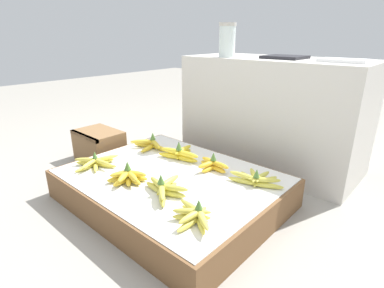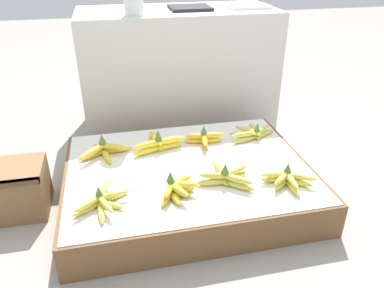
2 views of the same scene
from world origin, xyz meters
name	(u,v)px [view 1 (image 1 of 2)]	position (x,y,z in m)	size (l,w,h in m)	color
ground_plane	(172,201)	(0.00, 0.00, 0.00)	(10.00, 10.00, 0.00)	gray
display_platform	(171,188)	(0.00, 0.00, 0.08)	(1.09, 0.84, 0.16)	brown
back_vendor_table	(271,113)	(0.12, 0.83, 0.36)	(1.16, 0.52, 0.71)	beige
wooden_crate	(99,146)	(-0.79, 0.06, 0.11)	(0.33, 0.24, 0.22)	olive
banana_bunch_front_left	(96,163)	(-0.38, -0.21, 0.19)	(0.23, 0.26, 0.09)	#DBCC4C
banana_bunch_front_midleft	(128,177)	(-0.09, -0.21, 0.19)	(0.17, 0.17, 0.11)	gold
banana_bunch_front_midright	(165,188)	(0.13, -0.17, 0.19)	(0.24, 0.23, 0.10)	gold
banana_bunch_front_right	(195,215)	(0.37, -0.23, 0.19)	(0.22, 0.17, 0.09)	#DBCC4C
banana_bunch_middle_left	(151,144)	(-0.37, 0.18, 0.19)	(0.26, 0.17, 0.10)	gold
banana_bunch_middle_midleft	(180,153)	(-0.11, 0.18, 0.20)	(0.27, 0.19, 0.11)	yellow
banana_bunch_middle_midright	(212,165)	(0.12, 0.19, 0.19)	(0.21, 0.14, 0.10)	gold
banana_bunch_middle_right	(256,179)	(0.39, 0.21, 0.19)	(0.27, 0.19, 0.09)	gold
glass_jar	(227,40)	(-0.14, 0.66, 0.82)	(0.11, 0.11, 0.21)	silver
foam_tray_white	(344,60)	(0.54, 0.77, 0.72)	(0.24, 0.14, 0.02)	white
foam_tray_dark	(285,57)	(0.19, 0.80, 0.72)	(0.23, 0.21, 0.02)	#232328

